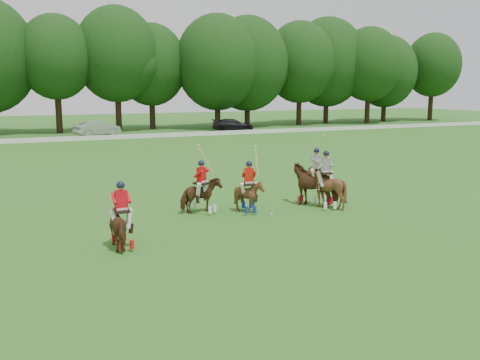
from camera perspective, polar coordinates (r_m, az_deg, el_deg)
name	(u,v)px	position (r m, az deg, el deg)	size (l,w,h in m)	color
ground	(252,248)	(16.80, 1.28, -7.32)	(180.00, 180.00, 0.00)	#22621C
tree_line	(58,57)	(62.94, -18.80, 12.28)	(117.98, 14.32, 14.75)	black
boundary_rail	(73,139)	(53.07, -17.35, 4.24)	(120.00, 0.10, 0.44)	white
car_mid	(97,128)	(57.94, -14.96, 5.35)	(1.65, 4.74, 1.56)	#ACACB1
car_right	(233,125)	(62.58, -0.78, 5.91)	(1.96, 4.83, 1.40)	black
polo_red_a	(122,225)	(17.08, -12.47, -4.66)	(1.01, 1.63, 2.11)	#4F2F15
polo_red_b	(202,195)	(21.34, -4.11, -1.58)	(1.81, 1.75, 2.67)	#4F2F15
polo_red_c	(249,195)	(21.37, 0.96, -1.57)	(1.42, 1.50, 2.63)	#4F2F15
polo_stripe_a	(316,184)	(22.97, 8.07, -0.42)	(2.13, 2.19, 3.00)	#4F2F15
polo_stripe_b	(325,187)	(22.53, 9.08, -0.74)	(1.70, 1.83, 2.39)	#4F2F15
polo_ball	(272,215)	(20.98, 3.39, -3.72)	(0.09, 0.09, 0.09)	white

